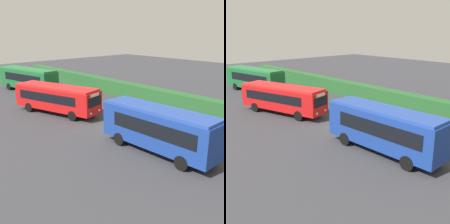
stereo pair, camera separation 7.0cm
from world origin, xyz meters
TOP-DOWN VIEW (x-y plane):
  - ground_plane at (0.00, 0.00)m, footprint 109.09×109.09m
  - bus_green at (-19.99, 1.03)m, footprint 10.51×4.27m
  - bus_red at (-7.76, -1.59)m, footprint 10.00×5.25m
  - bus_blue at (5.60, -1.28)m, footprint 9.24×2.70m
  - person_left at (-23.09, 4.02)m, footprint 0.49×0.53m
  - hedge_row at (0.00, 9.06)m, footprint 66.54×1.53m
  - traffic_cone at (-10.52, 5.24)m, footprint 0.36×0.36m

SIDE VIEW (x-z plane):
  - ground_plane at x=0.00m, z-range 0.00..0.00m
  - traffic_cone at x=-10.52m, z-range 0.00..0.60m
  - hedge_row at x=0.00m, z-range 0.00..1.91m
  - person_left at x=-23.09m, z-range 0.05..1.91m
  - bus_red at x=-7.76m, z-range 0.24..3.20m
  - bus_blue at x=5.60m, z-range 0.24..3.55m
  - bus_green at x=-19.99m, z-range 0.24..3.55m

